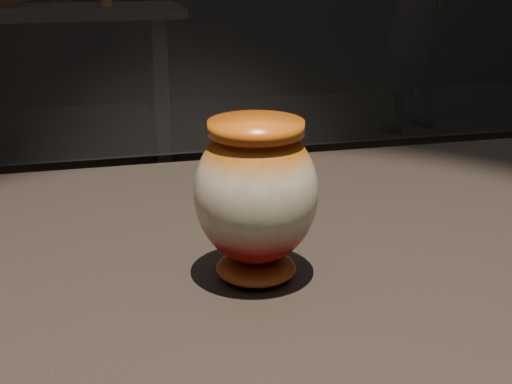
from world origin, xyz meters
TOP-DOWN VIEW (x-y plane):
  - main_vase at (0.02, -0.05)m, footprint 0.15×0.15m
  - visitor at (2.02, 3.69)m, footprint 0.69×0.58m

SIDE VIEW (x-z plane):
  - visitor at x=2.02m, z-range 0.00..1.62m
  - main_vase at x=0.02m, z-range 0.91..1.08m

